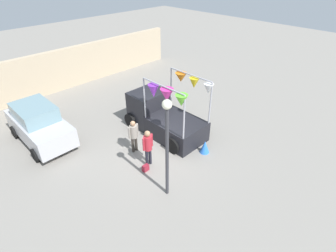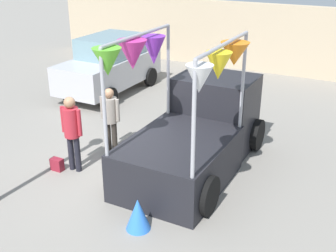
# 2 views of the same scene
# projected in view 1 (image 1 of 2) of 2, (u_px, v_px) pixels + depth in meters

# --- Properties ---
(ground_plane) EXTENTS (60.00, 60.00, 0.00)m
(ground_plane) POSITION_uv_depth(u_px,v_px,m) (154.00, 148.00, 12.18)
(ground_plane) COLOR gray
(vendor_truck) EXTENTS (2.48, 4.07, 3.06)m
(vendor_truck) POSITION_uv_depth(u_px,v_px,m) (162.00, 115.00, 13.00)
(vendor_truck) COLOR black
(vendor_truck) RESTS_ON ground
(parked_car) EXTENTS (1.88, 4.00, 1.88)m
(parked_car) POSITION_uv_depth(u_px,v_px,m) (39.00, 124.00, 12.17)
(parked_car) COLOR #B7B7BC
(parked_car) RESTS_ON ground
(person_customer) EXTENTS (0.53, 0.34, 1.71)m
(person_customer) POSITION_uv_depth(u_px,v_px,m) (148.00, 145.00, 10.67)
(person_customer) COLOR black
(person_customer) RESTS_ON ground
(person_vendor) EXTENTS (0.53, 0.34, 1.59)m
(person_vendor) POSITION_uv_depth(u_px,v_px,m) (134.00, 133.00, 11.50)
(person_vendor) COLOR #2D2823
(person_vendor) RESTS_ON ground
(handbag) EXTENTS (0.28, 0.16, 0.28)m
(handbag) POSITION_uv_depth(u_px,v_px,m) (146.00, 168.00, 10.83)
(handbag) COLOR maroon
(handbag) RESTS_ON ground
(street_lamp) EXTENTS (0.32, 0.32, 3.93)m
(street_lamp) POSITION_uv_depth(u_px,v_px,m) (167.00, 137.00, 8.48)
(street_lamp) COLOR #333338
(street_lamp) RESTS_ON ground
(brick_boundary_wall) EXTENTS (18.00, 0.36, 2.60)m
(brick_boundary_wall) POSITION_uv_depth(u_px,v_px,m) (58.00, 71.00, 16.88)
(brick_boundary_wall) COLOR tan
(brick_boundary_wall) RESTS_ON ground
(folded_kite_bundle_azure) EXTENTS (0.60, 0.60, 0.60)m
(folded_kite_bundle_azure) POSITION_uv_depth(u_px,v_px,m) (205.00, 147.00, 11.77)
(folded_kite_bundle_azure) COLOR blue
(folded_kite_bundle_azure) RESTS_ON ground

